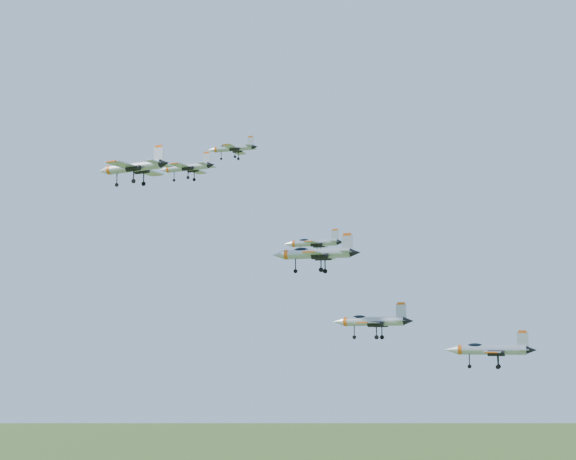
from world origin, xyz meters
The scene contains 7 objects.
jet_lead centered at (-16.31, 16.60, 144.39)m, with size 10.61×9.05×2.90m.
jet_left_high centered at (-11.66, -2.13, 136.60)m, with size 11.50×9.64×3.08m.
jet_right_high centered at (-4.61, -22.00, 132.29)m, with size 13.56×11.29×3.62m.
jet_left_low centered at (10.85, 4.74, 122.16)m, with size 10.30×8.77×2.81m.
jet_right_low centered at (19.95, -8.81, 118.66)m, with size 13.16×11.24×3.60m.
jet_trail centered at (26.03, -2.99, 108.86)m, with size 12.62×10.53×3.37m.
jet_extra centered at (37.94, 12.29, 104.64)m, with size 13.51×11.52×3.69m.
Camera 1 is at (83.44, -106.71, 106.54)m, focal length 50.00 mm.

